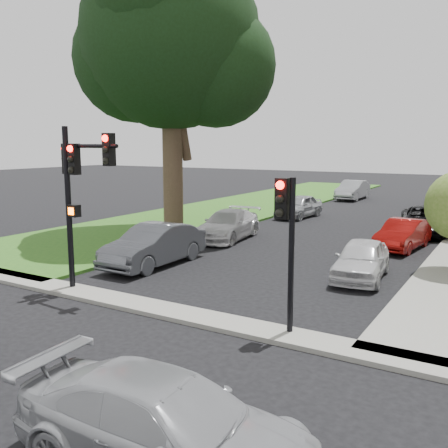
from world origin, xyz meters
The scene contains 15 objects.
ground centered at (0.00, 0.00, 0.00)m, with size 140.00×140.00×0.00m, color black.
grass_strip centered at (-9.00, 24.00, 0.06)m, with size 8.00×44.00×0.12m, color #25571A.
sidewalk_cross centered at (0.00, 2.00, 0.06)m, with size 60.00×1.00×0.12m, color gray.
eucalyptus centered at (-7.13, 11.84, 9.41)m, with size 9.73×8.83×13.79m.
traffic_signal_main centered at (-3.41, 2.23, 3.45)m, with size 2.44×0.63×5.00m.
traffic_signal_secondary centered at (3.35, 2.19, 2.61)m, with size 0.47×0.38×3.74m.
car_cross_far centered at (3.99, -3.22, 0.67)m, with size 1.87×4.61×1.34m, color #999BA0.
car_parked_0 centered at (3.50, 8.12, 0.66)m, with size 1.55×3.86×1.32m, color silver.
car_parked_1 centered at (3.71, 13.73, 0.64)m, with size 1.35×3.88×1.28m, color maroon.
car_parked_2 centered at (3.89, 18.11, 0.69)m, with size 2.29×4.96×1.38m, color black.
car_parked_3 centered at (3.75, 24.51, 0.70)m, with size 1.66×4.13×1.41m, color black.
car_parked_5 centered at (-3.62, 6.00, 0.76)m, with size 1.62×4.64×1.53m, color #3F4247.
car_parked_6 centered at (-3.89, 11.82, 0.69)m, with size 1.92×4.73×1.37m, color silver.
car_parked_7 centered at (-3.72, 20.14, 0.70)m, with size 1.65×4.11×1.40m, color #999BA0.
car_parked_9 centered at (-3.81, 31.64, 0.77)m, with size 1.63×4.69×1.54m, color #999BA0.
Camera 1 is at (7.90, -8.21, 4.49)m, focal length 40.00 mm.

